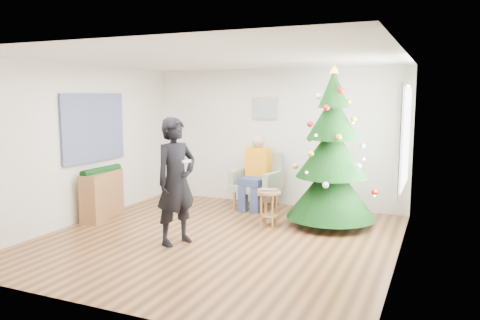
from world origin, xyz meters
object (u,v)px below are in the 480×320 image
at_px(armchair, 257,187).
at_px(standing_man, 176,181).
at_px(console, 102,195).
at_px(stool, 269,208).
at_px(christmas_tree, 332,154).

distance_m(armchair, standing_man, 2.51).
xyz_separation_m(armchair, console, (-2.16, -1.75, 0.01)).
bearing_deg(standing_man, armchair, 15.31).
height_order(armchair, standing_man, standing_man).
xyz_separation_m(stool, console, (-2.78, -0.68, 0.11)).
height_order(christmas_tree, stool, christmas_tree).
height_order(christmas_tree, console, christmas_tree).
relative_size(christmas_tree, armchair, 2.48).
relative_size(stool, armchair, 0.55).
relative_size(stool, standing_man, 0.32).
bearing_deg(christmas_tree, armchair, 157.10).
height_order(christmas_tree, standing_man, christmas_tree).
relative_size(christmas_tree, console, 2.58).
bearing_deg(console, standing_man, -31.33).
xyz_separation_m(standing_man, console, (-1.89, 0.69, -0.50)).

